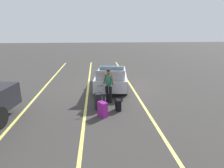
{
  "coord_description": "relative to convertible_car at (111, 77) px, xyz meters",
  "views": [
    {
      "loc": [
        -10.84,
        0.91,
        3.46
      ],
      "look_at": [
        -1.8,
        0.12,
        0.75
      ],
      "focal_mm": 29.52,
      "sensor_mm": 36.0,
      "label": 1
    }
  ],
  "objects": [
    {
      "name": "suitcase_small_carryon",
      "position": [
        -3.58,
        0.0,
        -0.34
      ],
      "size": [
        0.36,
        0.25,
        0.5
      ],
      "rotation": [
        0.0,
        0.0,
        1.66
      ],
      "color": "black",
      "rests_on": "ground_plane"
    },
    {
      "name": "lot_line_far",
      "position": [
        -0.2,
        4.16,
        -0.59
      ],
      "size": [
        18.0,
        0.12,
        0.01
      ],
      "primitive_type": "cube",
      "color": "#EAE066",
      "rests_on": "ground_plane"
    },
    {
      "name": "lot_line_mid",
      "position": [
        -0.2,
        1.46,
        -0.59
      ],
      "size": [
        18.0,
        0.12,
        0.01
      ],
      "primitive_type": "cube",
      "color": "#EAE066",
      "rests_on": "ground_plane"
    },
    {
      "name": "suitcase_large_black",
      "position": [
        -3.36,
        0.79,
        -0.22
      ],
      "size": [
        0.39,
        0.53,
        1.13
      ],
      "rotation": [
        0.0,
        0.0,
        0.23
      ],
      "color": "black",
      "rests_on": "ground_plane"
    },
    {
      "name": "convertible_car",
      "position": [
        0.0,
        0.0,
        0.0
      ],
      "size": [
        4.35,
        2.22,
        1.51
      ],
      "rotation": [
        0.0,
        0.0,
        -0.12
      ],
      "color": "silver",
      "rests_on": "ground_plane"
    },
    {
      "name": "lot_line_near",
      "position": [
        -0.2,
        -1.24,
        -0.59
      ],
      "size": [
        18.0,
        0.12,
        0.01
      ],
      "primitive_type": "cube",
      "color": "#EAE066",
      "rests_on": "ground_plane"
    },
    {
      "name": "traveler_person",
      "position": [
        -2.64,
        0.37,
        0.34
      ],
      "size": [
        0.42,
        0.54,
        1.65
      ],
      "rotation": [
        0.0,
        0.0,
        -0.62
      ],
      "color": "black",
      "rests_on": "ground_plane"
    },
    {
      "name": "suitcase_medium_bright",
      "position": [
        -4.11,
        0.71,
        -0.28
      ],
      "size": [
        0.47,
        0.43,
        0.86
      ],
      "rotation": [
        0.0,
        0.0,
        2.19
      ],
      "color": "#991E8C",
      "rests_on": "ground_plane"
    },
    {
      "name": "ground_plane",
      "position": [
        -0.2,
        0.02,
        -0.59
      ],
      "size": [
        80.0,
        80.0,
        0.0
      ],
      "primitive_type": "plane",
      "color": "#383533"
    }
  ]
}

